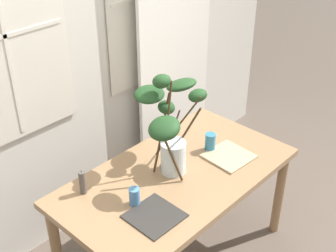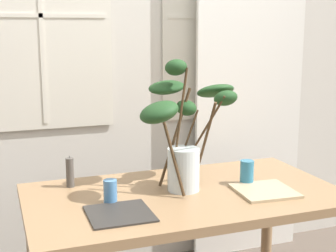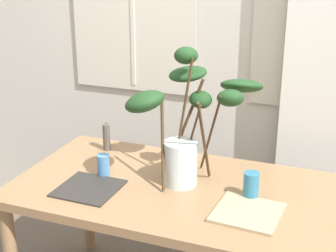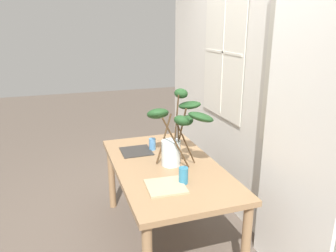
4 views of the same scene
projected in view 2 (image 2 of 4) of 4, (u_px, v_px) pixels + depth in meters
The scene contains 9 objects.
back_wall_with_windows at pixel (134, 28), 3.02m from camera, with size 4.03×0.14×3.06m.
curtain_sheer_side at pixel (250, 83), 3.20m from camera, with size 0.77×0.03×2.35m, color white.
dining_table at pixel (185, 209), 2.41m from camera, with size 1.54×0.85×0.73m.
vase_with_branches at pixel (184, 127), 2.41m from camera, with size 0.66×0.48×0.66m.
drinking_glass_blue_left at pixel (110, 191), 2.24m from camera, with size 0.06×0.06×0.11m, color #4C84BC.
drinking_glass_blue_right at pixel (247, 172), 2.51m from camera, with size 0.07×0.07×0.13m, color teal.
plate_square_left at pixel (120, 214), 2.10m from camera, with size 0.28×0.28×0.01m, color #2D2B28.
plate_square_right at pixel (265, 191), 2.39m from camera, with size 0.28×0.28×0.01m, color tan.
pillar_candle at pixel (70, 173), 2.46m from camera, with size 0.04×0.04×0.16m.
Camera 2 is at (-0.86, -2.11, 1.52)m, focal length 51.80 mm.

